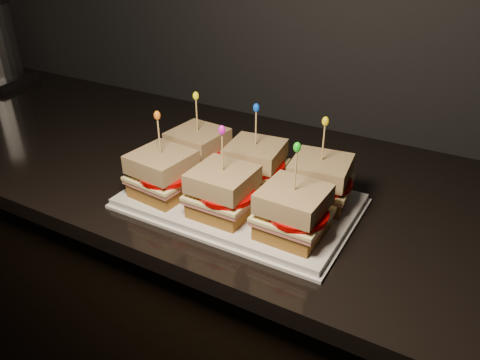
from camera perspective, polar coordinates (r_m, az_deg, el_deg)
The scene contains 46 objects.
cabinet at distance 1.43m, azimuth -9.00°, elevation -14.05°, with size 2.65×0.62×0.91m, color black.
granite_slab at distance 1.16m, azimuth -10.78°, elevation 3.18°, with size 2.69×0.66×0.03m, color black.
platter at distance 0.90m, azimuth 0.00°, elevation -2.56°, with size 0.42×0.26×0.02m, color white.
platter_rim at distance 0.90m, azimuth 0.00°, elevation -2.89°, with size 0.44×0.27×0.01m, color white.
sandwich_0_bread_bot at distance 1.00m, azimuth -5.03°, elevation 2.18°, with size 0.10×0.10×0.03m, color brown.
sandwich_0_ham at distance 0.99m, azimuth -5.07°, elevation 3.10°, with size 0.11×0.11×0.01m, color #B05955.
sandwich_0_cheese at distance 0.98m, azimuth -5.09°, elevation 3.47°, with size 0.11×0.11×0.01m, color #FFF6A0.
sandwich_0_tomato at distance 0.97m, azimuth -4.72°, elevation 3.59°, with size 0.10×0.10×0.01m, color #AD0302.
sandwich_0_bread_top at distance 0.97m, azimuth -5.16°, elevation 5.03°, with size 0.10×0.10×0.03m, color brown.
sandwich_0_pick at distance 0.95m, azimuth -5.29°, elevation 7.63°, with size 0.00×0.00×0.09m, color tan.
sandwich_0_frill at distance 0.94m, azimuth -5.41°, elevation 10.18°, with size 0.01×0.01×0.02m, color yellow.
sandwich_1_bread_bot at distance 0.93m, azimuth 1.84°, elevation 0.34°, with size 0.10×0.10×0.03m, color brown.
sandwich_1_ham at distance 0.93m, azimuth 1.86°, elevation 1.31°, with size 0.11×0.11×0.01m, color #B05955.
sandwich_1_cheese at distance 0.92m, azimuth 1.86°, elevation 1.69°, with size 0.11×0.11×0.01m, color #FFF6A0.
sandwich_1_tomato at distance 0.91m, azimuth 2.36°, elevation 1.79°, with size 0.10×0.10×0.01m, color #AD0302.
sandwich_1_bread_top at distance 0.91m, azimuth 1.89°, elevation 3.34°, with size 0.10×0.10×0.03m, color brown.
sandwich_1_pick at distance 0.89m, azimuth 1.94°, elevation 6.09°, with size 0.00×0.00×0.09m, color tan.
sandwich_1_frill at distance 0.87m, azimuth 1.99°, elevation 8.81°, with size 0.01×0.01×0.02m, color blue.
sandwich_2_bread_bot at distance 0.89m, azimuth 9.54°, elevation -1.74°, with size 0.10×0.10×0.03m, color brown.
sandwich_2_ham at distance 0.88m, azimuth 9.63°, elevation -0.73°, with size 0.11×0.11×0.01m, color #B05955.
sandwich_2_cheese at distance 0.88m, azimuth 9.67°, elevation -0.34°, with size 0.11×0.11×0.01m, color #FFF6A0.
sandwich_2_tomato at distance 0.86m, azimuth 10.31°, elevation -0.27°, with size 0.10×0.10×0.01m, color #AD0302.
sandwich_2_bread_top at distance 0.86m, azimuth 9.83°, elevation 1.37°, with size 0.10×0.10×0.03m, color brown.
sandwich_2_pick at distance 0.84m, azimuth 10.10°, elevation 4.22°, with size 0.00×0.00×0.09m, color tan.
sandwich_2_frill at distance 0.82m, azimuth 10.37°, elevation 7.06°, with size 0.01×0.01×0.02m, color yellow.
sandwich_3_bread_bot at distance 0.91m, azimuth -9.29°, elevation -0.85°, with size 0.10×0.10×0.03m, color brown.
sandwich_3_ham at distance 0.90m, azimuth -9.38°, elevation 0.14°, with size 0.11×0.11×0.01m, color #B05955.
sandwich_3_cheese at distance 0.90m, azimuth -9.41°, elevation 0.53°, with size 0.11×0.11×0.01m, color #FFF6A0.
sandwich_3_tomato at distance 0.88m, azimuth -9.08°, elevation 0.61°, with size 0.10×0.10×0.01m, color #AD0302.
sandwich_3_bread_top at distance 0.89m, azimuth -9.57°, elevation 2.20°, with size 0.10×0.10×0.03m, color brown.
sandwich_3_pick at distance 0.87m, azimuth -9.82°, elevation 4.99°, with size 0.00×0.00×0.09m, color tan.
sandwich_3_frill at distance 0.85m, azimuth -10.07°, elevation 7.77°, with size 0.01×0.01×0.02m, color orange.
sandwich_4_bread_bot at distance 0.84m, azimuth -2.04°, elevation -3.12°, with size 0.10×0.10×0.03m, color brown.
sandwich_4_ham at distance 0.83m, azimuth -2.06°, elevation -2.08°, with size 0.11×0.11×0.01m, color #B05955.
sandwich_4_cheese at distance 0.83m, azimuth -2.07°, elevation -1.66°, with size 0.11×0.11×0.01m, color #FFF6A0.
sandwich_4_tomato at distance 0.82m, azimuth -1.58°, elevation -1.61°, with size 0.10×0.10×0.01m, color #AD0302.
sandwich_4_bread_top at distance 0.82m, azimuth -2.11°, elevation 0.11°, with size 0.10×0.10×0.03m, color brown.
sandwich_4_pick at distance 0.79m, azimuth -2.17°, elevation 3.11°, with size 0.00×0.00×0.09m, color tan.
sandwich_4_frill at distance 0.77m, azimuth -2.23°, elevation 6.10°, with size 0.01×0.01×0.02m, color #D615C8.
sandwich_5_bread_bot at distance 0.79m, azimuth 6.35°, elevation -5.67°, with size 0.10×0.10×0.03m, color brown.
sandwich_5_ham at distance 0.78m, azimuth 6.42°, elevation -4.59°, with size 0.11×0.11×0.01m, color #B05955.
sandwich_5_cheese at distance 0.78m, azimuth 6.45°, elevation -4.16°, with size 0.11×0.11×0.01m, color #FFF6A0.
sandwich_5_tomato at distance 0.77m, azimuth 7.12°, elevation -4.15°, with size 0.10×0.10×0.01m, color #AD0302.
sandwich_5_bread_top at distance 0.76m, azimuth 6.57°, elevation -2.32°, with size 0.10×0.10×0.03m, color brown.
sandwich_5_pick at distance 0.74m, azimuth 6.78°, elevation 0.82°, with size 0.00×0.00×0.09m, color tan.
sandwich_5_frill at distance 0.72m, azimuth 6.99°, elevation 3.98°, with size 0.01×0.01×0.02m, color #1ABE1A.
Camera 1 is at (0.28, 0.90, 1.42)m, focal length 35.00 mm.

